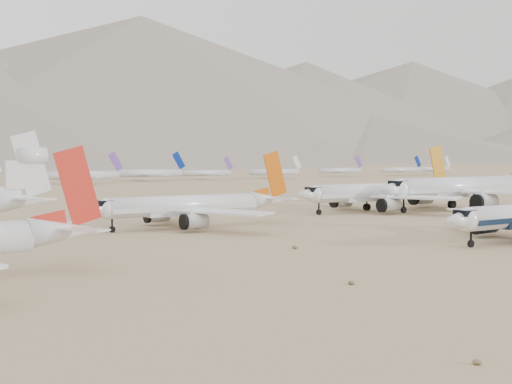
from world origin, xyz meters
The scene contains 6 objects.
ground centered at (0.00, 0.00, 0.00)m, with size 7000.00×7000.00×0.00m, color #997B59.
row2_navy_widebody centered at (60.56, 55.97, 6.06)m, with size 60.97×59.62×21.69m.
row2_gold_tail centered at (34.14, 63.57, 5.07)m, with size 50.89×49.77×18.12m.
row2_orange_tail centered at (-27.85, 53.70, 4.55)m, with size 45.50×44.52×16.23m.
distant_storage_row centered at (36.58, 297.68, 4.34)m, with size 622.00×65.36×15.00m.
foothills centered at (526.68, 1100.00, 67.15)m, with size 4637.50×1395.00×155.00m.
Camera 1 is at (-99.60, -77.74, 15.29)m, focal length 50.00 mm.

